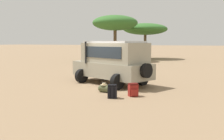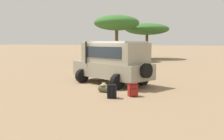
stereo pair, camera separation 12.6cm
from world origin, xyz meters
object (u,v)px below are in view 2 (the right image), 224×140
Objects in this scene: duffel_bag_low_black_case at (106,89)px; acacia_tree_left_mid at (147,29)px; backpack_cluster_center at (133,90)px; backpack_beside_front_wheel at (112,92)px; safari_vehicle at (113,61)px; acacia_tree_far_left at (117,23)px.

acacia_tree_left_mid is (-5.63, 24.66, 3.96)m from duffel_bag_low_black_case.
backpack_cluster_center is 26.25m from acacia_tree_left_mid.
acacia_tree_left_mid is at bearing 104.07° from backpack_beside_front_wheel.
duffel_bag_low_black_case is at bearing -73.37° from safari_vehicle.
acacia_tree_far_left is at bearing 115.69° from backpack_cluster_center.
duffel_bag_low_black_case is at bearing -67.72° from acacia_tree_far_left.
backpack_beside_front_wheel is 0.10× the size of acacia_tree_far_left.
backpack_beside_front_wheel is 22.20m from acacia_tree_far_left.
safari_vehicle is 6.69× the size of duffel_bag_low_black_case.
acacia_tree_left_mid is at bearing 102.86° from duffel_bag_low_black_case.
backpack_beside_front_wheel is at bearing -51.86° from duffel_bag_low_black_case.
acacia_tree_far_left is (-9.27, 19.27, 4.41)m from backpack_cluster_center.
backpack_beside_front_wheel is 1.31m from duffel_bag_low_black_case.
safari_vehicle is 23.00m from acacia_tree_left_mid.
duffel_bag_low_black_case is (0.71, -2.37, -1.12)m from safari_vehicle.
acacia_tree_left_mid reaches higher than backpack_cluster_center.
backpack_beside_front_wheel reaches higher than duffel_bag_low_black_case.
backpack_cluster_center is at bearing -74.07° from acacia_tree_left_mid.
duffel_bag_low_black_case is at bearing 168.54° from backpack_cluster_center.
duffel_bag_low_black_case is (-1.50, 0.30, -0.10)m from backpack_cluster_center.
safari_vehicle is at bearing -77.55° from acacia_tree_left_mid.
acacia_tree_left_mid is (-4.92, 22.29, 2.85)m from safari_vehicle.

